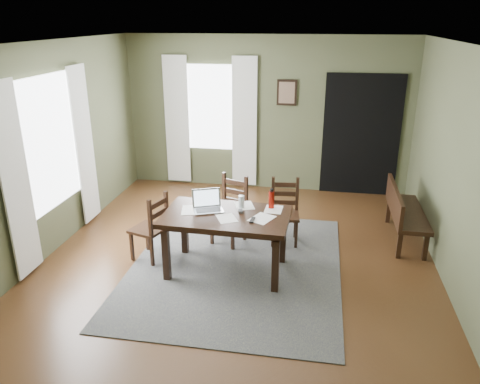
% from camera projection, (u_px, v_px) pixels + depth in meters
% --- Properties ---
extents(ground, '(5.00, 6.00, 0.01)m').
position_uv_depth(ground, '(236.00, 267.00, 5.93)').
color(ground, '#492C16').
extents(room_shell, '(5.02, 6.02, 2.71)m').
position_uv_depth(room_shell, '(235.00, 127.00, 5.30)').
color(room_shell, '#4D5235').
rests_on(room_shell, ground).
extents(rug, '(2.60, 3.20, 0.01)m').
position_uv_depth(rug, '(236.00, 266.00, 5.93)').
color(rug, '#414141').
rests_on(rug, ground).
extents(dining_table, '(1.53, 0.95, 0.75)m').
position_uv_depth(dining_table, '(226.00, 221.00, 5.61)').
color(dining_table, black).
rests_on(dining_table, rug).
extents(chair_end, '(0.50, 0.49, 0.90)m').
position_uv_depth(chair_end, '(151.00, 228.00, 5.96)').
color(chair_end, black).
rests_on(chair_end, rug).
extents(chair_back_left, '(0.52, 0.52, 0.94)m').
position_uv_depth(chair_back_left, '(230.00, 211.00, 6.45)').
color(chair_back_left, black).
rests_on(chair_back_left, rug).
extents(chair_back_right, '(0.43, 0.43, 0.90)m').
position_uv_depth(chair_back_right, '(285.00, 212.00, 6.45)').
color(chair_back_right, black).
rests_on(chair_back_right, rug).
extents(bench, '(0.43, 1.35, 0.76)m').
position_uv_depth(bench, '(403.00, 210.00, 6.51)').
color(bench, black).
rests_on(bench, ground).
extents(laptop, '(0.43, 0.39, 0.24)m').
position_uv_depth(laptop, '(207.00, 205.00, 5.70)').
color(laptop, '#B7B7BC').
rests_on(laptop, dining_table).
extents(computer_mouse, '(0.07, 0.10, 0.03)m').
position_uv_depth(computer_mouse, '(241.00, 211.00, 5.63)').
color(computer_mouse, '#3F3F42').
rests_on(computer_mouse, dining_table).
extents(tv_remote, '(0.05, 0.16, 0.02)m').
position_uv_depth(tv_remote, '(252.00, 220.00, 5.40)').
color(tv_remote, black).
rests_on(tv_remote, dining_table).
extents(drinking_glass, '(0.09, 0.09, 0.16)m').
position_uv_depth(drinking_glass, '(241.00, 202.00, 5.74)').
color(drinking_glass, silver).
rests_on(drinking_glass, dining_table).
extents(water_bottle, '(0.09, 0.09, 0.25)m').
position_uv_depth(water_bottle, '(271.00, 199.00, 5.72)').
color(water_bottle, maroon).
rests_on(water_bottle, dining_table).
extents(paper_a, '(0.30, 0.36, 0.00)m').
position_uv_depth(paper_a, '(192.00, 210.00, 5.70)').
color(paper_a, white).
rests_on(paper_a, dining_table).
extents(paper_b, '(0.33, 0.37, 0.00)m').
position_uv_depth(paper_b, '(262.00, 218.00, 5.46)').
color(paper_b, white).
rests_on(paper_b, dining_table).
extents(paper_c, '(0.30, 0.34, 0.00)m').
position_uv_depth(paper_c, '(244.00, 206.00, 5.83)').
color(paper_c, white).
rests_on(paper_c, dining_table).
extents(paper_d, '(0.22, 0.28, 0.00)m').
position_uv_depth(paper_d, '(274.00, 209.00, 5.71)').
color(paper_d, white).
rests_on(paper_d, dining_table).
extents(paper_e, '(0.31, 0.33, 0.00)m').
position_uv_depth(paper_e, '(227.00, 218.00, 5.46)').
color(paper_e, white).
rests_on(paper_e, dining_table).
extents(window_left, '(0.01, 1.30, 1.70)m').
position_uv_depth(window_left, '(49.00, 143.00, 6.00)').
color(window_left, white).
rests_on(window_left, ground).
extents(window_back, '(1.00, 0.01, 1.50)m').
position_uv_depth(window_back, '(210.00, 108.00, 8.32)').
color(window_back, white).
rests_on(window_back, ground).
extents(curtain_left_near, '(0.03, 0.48, 2.30)m').
position_uv_depth(curtain_left_near, '(16.00, 183.00, 5.33)').
color(curtain_left_near, silver).
rests_on(curtain_left_near, ground).
extents(curtain_left_far, '(0.03, 0.48, 2.30)m').
position_uv_depth(curtain_left_far, '(84.00, 146.00, 6.84)').
color(curtain_left_far, silver).
rests_on(curtain_left_far, ground).
extents(curtain_back_left, '(0.44, 0.03, 2.30)m').
position_uv_depth(curtain_back_left, '(177.00, 121.00, 8.48)').
color(curtain_back_left, silver).
rests_on(curtain_back_left, ground).
extents(curtain_back_right, '(0.44, 0.03, 2.30)m').
position_uv_depth(curtain_back_right, '(244.00, 123.00, 8.28)').
color(curtain_back_right, silver).
rests_on(curtain_back_right, ground).
extents(framed_picture, '(0.34, 0.03, 0.44)m').
position_uv_depth(framed_picture, '(287.00, 93.00, 7.99)').
color(framed_picture, black).
rests_on(framed_picture, ground).
extents(doorway_back, '(1.30, 0.03, 2.10)m').
position_uv_depth(doorway_back, '(361.00, 136.00, 8.03)').
color(doorway_back, black).
rests_on(doorway_back, ground).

